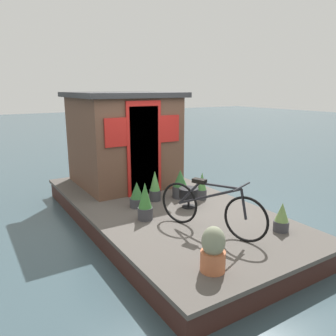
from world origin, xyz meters
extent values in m
plane|color=#384C54|center=(0.00, 0.00, 0.00)|extent=(60.00, 60.00, 0.00)
cube|color=#4C4742|center=(0.00, 0.00, 0.35)|extent=(5.45, 2.72, 0.06)
cube|color=#381E19|center=(0.00, 0.00, 0.16)|extent=(5.34, 2.66, 0.32)
cube|color=brown|center=(1.63, 0.00, 1.30)|extent=(1.90, 1.87, 1.84)
cube|color=#28282B|center=(1.63, 0.00, 2.27)|extent=(2.10, 2.07, 0.10)
cube|color=maroon|center=(0.66, 0.00, 1.23)|extent=(0.04, 0.60, 1.70)
cube|color=red|center=(0.65, 0.00, 1.28)|extent=(0.03, 0.72, 1.80)
cube|color=red|center=(0.66, -0.56, 1.63)|extent=(0.03, 0.44, 0.52)
cube|color=red|center=(0.66, 0.56, 1.63)|extent=(0.03, 0.44, 0.52)
torus|color=black|center=(-1.89, -0.17, 0.70)|extent=(0.61, 0.26, 0.64)
torus|color=black|center=(-0.88, 0.22, 0.70)|extent=(0.61, 0.26, 0.64)
cylinder|color=black|center=(-1.35, 0.04, 0.90)|extent=(0.95, 0.40, 0.44)
cylinder|color=black|center=(-1.51, -0.02, 1.09)|extent=(0.62, 0.27, 0.06)
cylinder|color=black|center=(-1.05, 0.16, 0.89)|extent=(0.36, 0.17, 0.40)
cylinder|color=black|center=(-1.85, -0.15, 0.90)|extent=(0.13, 0.08, 0.41)
cube|color=black|center=(-1.21, 0.10, 1.10)|extent=(0.22, 0.17, 0.06)
cylinder|color=black|center=(-1.81, -0.14, 1.13)|extent=(0.20, 0.47, 0.02)
cylinder|color=#38383D|center=(0.08, 0.46, 0.46)|extent=(0.25, 0.25, 0.16)
cone|color=#2D602D|center=(0.08, 0.46, 0.68)|extent=(0.23, 0.23, 0.29)
cylinder|color=#B2603D|center=(-2.24, 0.67, 0.50)|extent=(0.29, 0.29, 0.24)
ellipsoid|color=gray|center=(-2.24, 0.67, 0.74)|extent=(0.27, 0.27, 0.35)
cylinder|color=#38383D|center=(-1.92, -0.87, 0.45)|extent=(0.22, 0.22, 0.15)
cone|color=#70934C|center=(-1.92, -0.87, 0.67)|extent=(0.20, 0.20, 0.28)
cylinder|color=#38383D|center=(-0.17, -0.76, 0.47)|extent=(0.18, 0.18, 0.19)
cone|color=#4C8942|center=(-0.17, -0.76, 0.73)|extent=(0.16, 0.16, 0.33)
cylinder|color=#38383D|center=(0.23, 0.02, 0.47)|extent=(0.21, 0.21, 0.19)
cone|color=#4C8942|center=(0.23, 0.02, 0.76)|extent=(0.19, 0.19, 0.37)
cylinder|color=#38383D|center=(-0.49, 0.60, 0.48)|extent=(0.24, 0.24, 0.20)
cone|color=#387533|center=(-0.49, 0.60, 0.78)|extent=(0.21, 0.21, 0.41)
cylinder|color=#38383D|center=(0.12, -0.47, 0.49)|extent=(0.29, 0.29, 0.22)
cone|color=#2D602D|center=(0.12, -0.47, 0.76)|extent=(0.26, 0.26, 0.31)
cylinder|color=black|center=(-0.40, -0.30, 0.64)|extent=(0.33, 0.33, 0.17)
cylinder|color=black|center=(-0.40, -0.30, 0.47)|extent=(0.04, 0.04, 0.18)
cylinder|color=black|center=(-0.40, -0.30, 0.39)|extent=(0.23, 0.23, 0.02)
camera|label=1|loc=(-4.87, 2.90, 2.40)|focal=35.57mm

